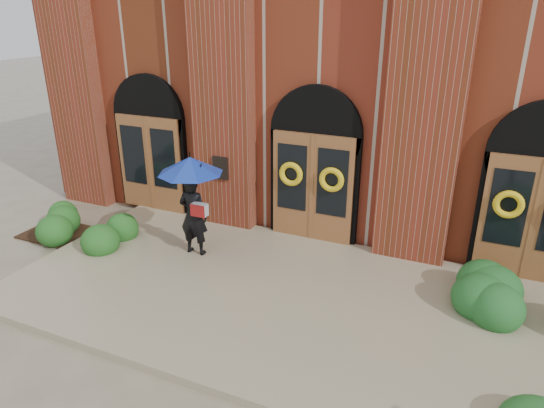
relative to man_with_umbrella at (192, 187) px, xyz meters
The scene contains 5 objects.
ground 2.84m from the man_with_umbrella, 24.69° to the right, with size 90.00×90.00×0.00m, color gray.
landing 2.75m from the man_with_umbrella, 21.17° to the right, with size 10.00×5.30×0.15m, color gray.
church_building 8.30m from the man_with_umbrella, 75.17° to the left, with size 16.20×12.53×7.00m.
man_with_umbrella is the anchor object (origin of this frame).
hedge_wall_left 3.42m from the man_with_umbrella, behind, with size 2.70×1.08×0.69m, color #20551C.
Camera 1 is at (3.37, -7.11, 5.20)m, focal length 32.00 mm.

